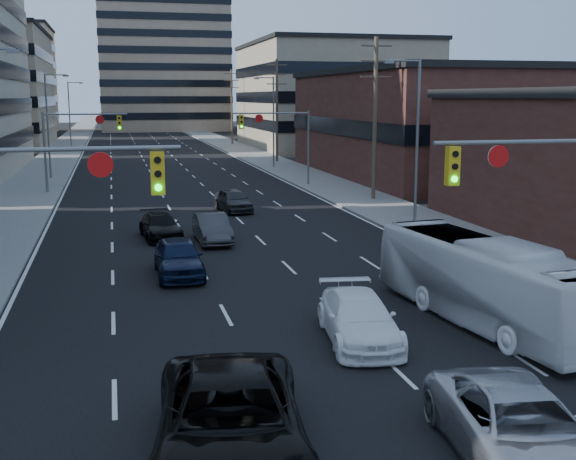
# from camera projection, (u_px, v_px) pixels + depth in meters

# --- Properties ---
(road_surface) EXTENTS (18.00, 300.00, 0.02)m
(road_surface) POSITION_uv_depth(u_px,v_px,m) (140.00, 134.00, 136.84)
(road_surface) COLOR black
(road_surface) RESTS_ON ground
(sidewalk_left) EXTENTS (5.00, 300.00, 0.15)m
(sidewalk_left) POSITION_uv_depth(u_px,v_px,m) (77.00, 135.00, 134.16)
(sidewalk_left) COLOR slate
(sidewalk_left) RESTS_ON ground
(sidewalk_right) EXTENTS (5.00, 300.00, 0.15)m
(sidewalk_right) POSITION_uv_depth(u_px,v_px,m) (200.00, 133.00, 139.50)
(sidewalk_right) COLOR slate
(sidewalk_right) RESTS_ON ground
(storefront_right_mid) EXTENTS (20.00, 30.00, 9.00)m
(storefront_right_mid) POSITION_uv_depth(u_px,v_px,m) (443.00, 125.00, 65.16)
(storefront_right_mid) COLOR #472119
(storefront_right_mid) RESTS_ON ground
(office_right_far) EXTENTS (22.00, 28.00, 14.00)m
(office_right_far) POSITION_uv_depth(u_px,v_px,m) (331.00, 97.00, 101.25)
(office_right_far) COLOR gray
(office_right_far) RESTS_ON ground
(bg_block_right) EXTENTS (22.00, 22.00, 12.00)m
(bg_block_right) POSITION_uv_depth(u_px,v_px,m) (303.00, 102.00, 143.18)
(bg_block_right) COLOR gray
(bg_block_right) RESTS_ON ground
(signal_near_left) EXTENTS (6.59, 0.33, 6.00)m
(signal_near_left) POSITION_uv_depth(u_px,v_px,m) (21.00, 210.00, 17.76)
(signal_near_left) COLOR slate
(signal_near_left) RESTS_ON ground
(signal_near_right) EXTENTS (6.59, 0.33, 6.00)m
(signal_near_right) POSITION_uv_depth(u_px,v_px,m) (556.00, 191.00, 21.22)
(signal_near_right) COLOR slate
(signal_near_right) RESTS_ON ground
(signal_far_left) EXTENTS (6.09, 0.33, 6.00)m
(signal_far_left) POSITION_uv_depth(u_px,v_px,m) (77.00, 135.00, 53.06)
(signal_far_left) COLOR slate
(signal_far_left) RESTS_ON ground
(signal_far_right) EXTENTS (6.09, 0.33, 6.00)m
(signal_far_right) POSITION_uv_depth(u_px,v_px,m) (280.00, 132.00, 56.63)
(signal_far_right) COLOR slate
(signal_far_right) RESTS_ON ground
(utility_pole_block) EXTENTS (2.20, 0.28, 11.00)m
(utility_pole_block) POSITION_uv_depth(u_px,v_px,m) (375.00, 116.00, 48.82)
(utility_pole_block) COLOR #4C3D2D
(utility_pole_block) RESTS_ON ground
(utility_pole_midblock) EXTENTS (2.20, 0.28, 11.00)m
(utility_pole_midblock) POSITION_uv_depth(u_px,v_px,m) (277.00, 109.00, 77.48)
(utility_pole_midblock) COLOR #4C3D2D
(utility_pole_midblock) RESTS_ON ground
(utility_pole_distant) EXTENTS (2.20, 0.28, 11.00)m
(utility_pole_distant) POSITION_uv_depth(u_px,v_px,m) (232.00, 106.00, 106.14)
(utility_pole_distant) COLOR #4C3D2D
(utility_pole_distant) RESTS_ON ground
(streetlight_left_mid) EXTENTS (2.03, 0.22, 9.00)m
(streetlight_left_mid) POSITION_uv_depth(u_px,v_px,m) (49.00, 120.00, 61.86)
(streetlight_left_mid) COLOR slate
(streetlight_left_mid) RESTS_ON ground
(streetlight_left_far) EXTENTS (2.03, 0.22, 9.00)m
(streetlight_left_far) POSITION_uv_depth(u_px,v_px,m) (71.00, 112.00, 95.30)
(streetlight_left_far) COLOR slate
(streetlight_left_far) RESTS_ON ground
(streetlight_right_near) EXTENTS (2.03, 0.22, 9.00)m
(streetlight_right_near) POSITION_uv_depth(u_px,v_px,m) (415.00, 136.00, 38.01)
(streetlight_right_near) COLOR slate
(streetlight_right_near) RESTS_ON ground
(streetlight_right_far) EXTENTS (2.03, 0.22, 9.00)m
(streetlight_right_far) POSITION_uv_depth(u_px,v_px,m) (272.00, 117.00, 71.44)
(streetlight_right_far) COLOR slate
(streetlight_right_far) RESTS_ON ground
(black_pickup) EXTENTS (3.71, 6.61, 1.74)m
(black_pickup) POSITION_uv_depth(u_px,v_px,m) (230.00, 423.00, 13.93)
(black_pickup) COLOR black
(black_pickup) RESTS_ON ground
(white_van) EXTENTS (2.54, 5.00, 1.39)m
(white_van) POSITION_uv_depth(u_px,v_px,m) (359.00, 318.00, 21.06)
(white_van) COLOR white
(white_van) RESTS_ON ground
(silver_suv) EXTENTS (3.14, 5.65, 1.49)m
(silver_suv) POSITION_uv_depth(u_px,v_px,m) (520.00, 429.00, 13.92)
(silver_suv) COLOR #B3B2B7
(silver_suv) RESTS_ON ground
(transit_bus) EXTENTS (3.45, 10.03, 2.74)m
(transit_bus) POSITION_uv_depth(u_px,v_px,m) (486.00, 282.00, 22.58)
(transit_bus) COLOR white
(transit_bus) RESTS_ON ground
(sedan_blue) EXTENTS (1.81, 4.50, 1.53)m
(sedan_blue) POSITION_uv_depth(u_px,v_px,m) (179.00, 257.00, 28.71)
(sedan_blue) COLOR black
(sedan_blue) RESTS_ON ground
(sedan_grey_center) EXTENTS (1.56, 4.28, 1.40)m
(sedan_grey_center) POSITION_uv_depth(u_px,v_px,m) (212.00, 228.00, 35.40)
(sedan_grey_center) COLOR #353538
(sedan_grey_center) RESTS_ON ground
(sedan_black_far) EXTENTS (2.15, 4.50, 1.27)m
(sedan_black_far) POSITION_uv_depth(u_px,v_px,m) (160.00, 226.00, 36.40)
(sedan_black_far) COLOR black
(sedan_black_far) RESTS_ON ground
(sedan_grey_right) EXTENTS (2.17, 4.33, 1.42)m
(sedan_grey_right) POSITION_uv_depth(u_px,v_px,m) (233.00, 200.00, 44.96)
(sedan_grey_right) COLOR #2D2E30
(sedan_grey_right) RESTS_ON ground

